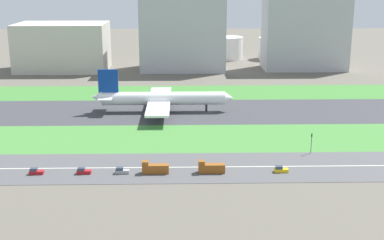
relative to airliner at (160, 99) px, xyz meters
The scene contains 20 objects.
ground_plane 22.77m from the airliner, ahead, with size 800.00×800.00×0.00m, color #5B564C.
runway 22.75m from the airliner, ahead, with size 280.00×46.00×0.10m, color #38383D.
grass_median_north 46.89m from the airliner, 61.90° to the left, with size 280.00×36.00×0.10m, color #3D7A33.
grass_median_south 46.89m from the airliner, 61.90° to the right, with size 280.00×36.00×0.10m, color #427F38.
highway 76.46m from the airliner, 73.30° to the right, with size 280.00×28.00×0.10m, color #4C4C4F.
highway_centerline 76.46m from the airliner, 73.30° to the right, with size 266.00×0.50×0.01m, color silver.
airliner is the anchor object (origin of this frame).
car_2 81.06m from the airliner, 105.36° to the right, with size 4.40×1.80×2.00m.
truck_0 80.36m from the airliner, 76.46° to the right, with size 8.40×2.50×4.00m.
car_3 86.19m from the airliner, 114.95° to the right, with size 4.40×1.80×2.00m.
truck_1 78.14m from the airliner, 89.23° to the right, with size 8.40×2.50×4.00m.
car_5 88.28m from the airliner, 62.27° to the right, with size 4.40×1.80×2.00m.
car_0 78.74m from the airliner, 96.86° to the right, with size 4.40×1.80×2.00m.
traffic_light 81.46m from the airliner, 47.46° to the right, with size 0.36×0.50×7.20m.
terminal_building 133.11m from the airliner, 120.85° to the left, with size 58.11×39.51×30.81m, color beige.
hangar_building 116.33m from the airliner, 84.48° to the left, with size 55.19×34.11×53.28m, color #B2B2B7.
office_tower 147.83m from the airliner, 51.03° to the left, with size 54.21×27.84×49.93m, color #B2B2B7.
fuel_tank_west 159.32m from the airliner, 86.39° to the left, with size 25.33×25.33×14.91m, color silver.
fuel_tank_centre 165.15m from the airliner, 74.33° to the left, with size 23.77×23.77×16.65m, color silver.
fuel_tank_east 178.06m from the airliner, 63.25° to the left, with size 23.15×23.15×16.07m, color silver.
Camera 1 is at (-12.64, -232.63, 59.92)m, focal length 48.80 mm.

